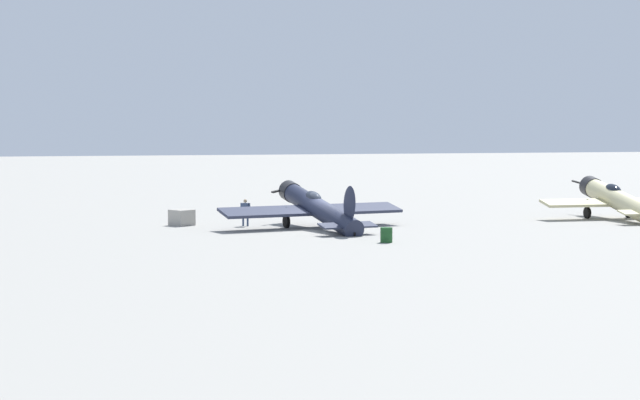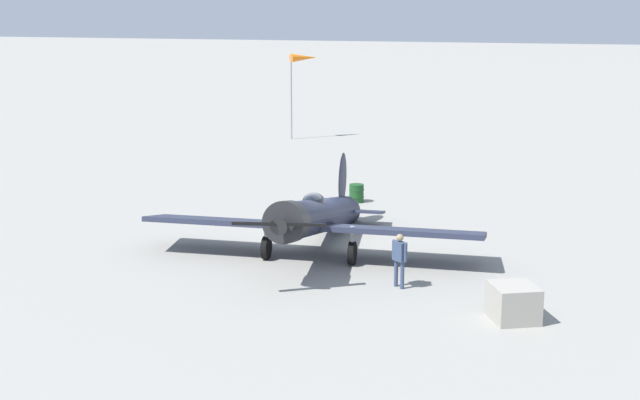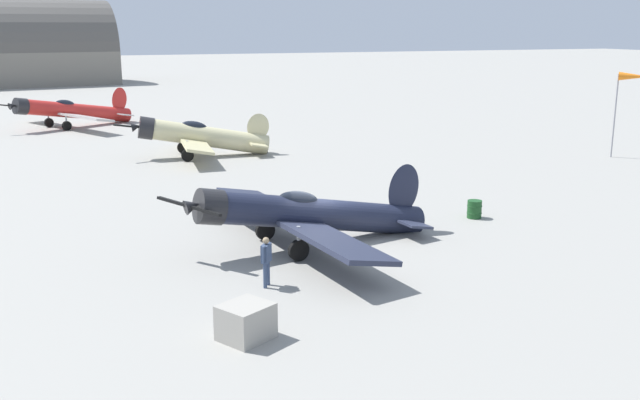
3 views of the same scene
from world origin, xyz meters
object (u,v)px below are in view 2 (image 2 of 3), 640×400
at_px(equipment_crate, 514,303).
at_px(airplane_foreground, 317,217).
at_px(fuel_drum, 357,193).
at_px(windsock_mast, 303,61).
at_px(ground_crew_mechanic, 400,255).

bearing_deg(equipment_crate, airplane_foreground, -122.13).
height_order(fuel_drum, windsock_mast, windsock_mast).
distance_m(ground_crew_mechanic, equipment_crate, 4.17).
distance_m(airplane_foreground, equipment_crate, 8.90).
xyz_separation_m(airplane_foreground, equipment_crate, (4.72, 7.51, -0.78)).
distance_m(ground_crew_mechanic, windsock_mast, 32.84).
xyz_separation_m(equipment_crate, fuel_drum, (-13.21, -8.67, -0.10)).
bearing_deg(windsock_mast, equipment_crate, 30.04).
height_order(ground_crew_mechanic, fuel_drum, ground_crew_mechanic).
bearing_deg(airplane_foreground, ground_crew_mechanic, 45.60).
height_order(airplane_foreground, windsock_mast, windsock_mast).
height_order(equipment_crate, fuel_drum, equipment_crate).
bearing_deg(airplane_foreground, windsock_mast, -164.92).
height_order(airplane_foreground, fuel_drum, airplane_foreground).
bearing_deg(airplane_foreground, fuel_drum, -178.75).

